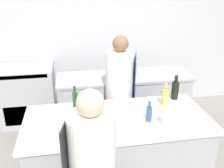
% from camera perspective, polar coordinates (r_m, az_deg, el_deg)
% --- Properties ---
extents(wall_back, '(8.00, 0.06, 2.80)m').
position_cam_1_polar(wall_back, '(4.52, -3.87, 11.32)').
color(wall_back, silver).
rests_on(wall_back, ground_plane).
extents(prep_counter, '(1.99, 0.89, 0.93)m').
position_cam_1_polar(prep_counter, '(2.96, 1.18, -15.48)').
color(prep_counter, '#A8AAAF').
rests_on(prep_counter, ground_plane).
extents(pass_counter, '(2.08, 0.64, 0.93)m').
position_cam_1_polar(pass_counter, '(4.04, 2.79, -4.18)').
color(pass_counter, '#A8AAAF').
rests_on(pass_counter, ground_plane).
extents(oven_range, '(0.89, 0.66, 0.97)m').
position_cam_1_polar(oven_range, '(4.48, -18.57, -2.32)').
color(oven_range, '#A8AAAF').
rests_on(oven_range, ground_plane).
extents(chef_at_stove, '(0.44, 0.42, 1.66)m').
position_cam_1_polar(chef_at_stove, '(3.44, 1.84, -2.68)').
color(chef_at_stove, black).
rests_on(chef_at_stove, ground_plane).
extents(bottle_olive_oil, '(0.09, 0.09, 0.31)m').
position_cam_1_polar(bottle_olive_oil, '(3.16, 14.23, -1.26)').
color(bottle_olive_oil, black).
rests_on(bottle_olive_oil, prep_counter).
extents(bottle_vinegar, '(0.06, 0.06, 0.23)m').
position_cam_1_polar(bottle_vinegar, '(2.63, 8.47, -6.68)').
color(bottle_vinegar, '#2D5175').
rests_on(bottle_vinegar, prep_counter).
extents(bottle_wine, '(0.08, 0.08, 0.28)m').
position_cam_1_polar(bottle_wine, '(2.96, 12.03, -2.95)').
color(bottle_wine, '#B2A84C').
rests_on(bottle_wine, prep_counter).
extents(bottle_cooking_oil, '(0.06, 0.06, 0.18)m').
position_cam_1_polar(bottle_cooking_oil, '(2.75, -7.70, -5.60)').
color(bottle_cooking_oil, '#5B2319').
rests_on(bottle_cooking_oil, prep_counter).
extents(bottle_sauce, '(0.07, 0.07, 0.29)m').
position_cam_1_polar(bottle_sauce, '(2.55, 12.13, -7.31)').
color(bottle_sauce, silver).
rests_on(bottle_sauce, prep_counter).
extents(bottle_water, '(0.06, 0.06, 0.29)m').
position_cam_1_polar(bottle_water, '(2.84, -8.38, -3.73)').
color(bottle_water, '#19471E').
rests_on(bottle_water, prep_counter).
extents(bowl_mixing_large, '(0.17, 0.17, 0.07)m').
position_cam_1_polar(bowl_mixing_large, '(2.79, -17.08, -7.00)').
color(bowl_mixing_large, '#B7BABC').
rests_on(bowl_mixing_large, prep_counter).
extents(bowl_prep_small, '(0.22, 0.22, 0.07)m').
position_cam_1_polar(bowl_prep_small, '(2.60, -3.17, -8.21)').
color(bowl_prep_small, tan).
rests_on(bowl_prep_small, prep_counter).
extents(cup, '(0.10, 0.10, 0.10)m').
position_cam_1_polar(cup, '(2.90, 8.98, -4.54)').
color(cup, white).
rests_on(cup, prep_counter).
extents(cutting_board, '(0.41, 0.27, 0.01)m').
position_cam_1_polar(cutting_board, '(2.55, -11.28, -10.17)').
color(cutting_board, white).
rests_on(cutting_board, prep_counter).
extents(stockpot, '(0.24, 0.24, 0.19)m').
position_cam_1_polar(stockpot, '(3.94, 4.06, 3.87)').
color(stockpot, '#A8AAAF').
rests_on(stockpot, pass_counter).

